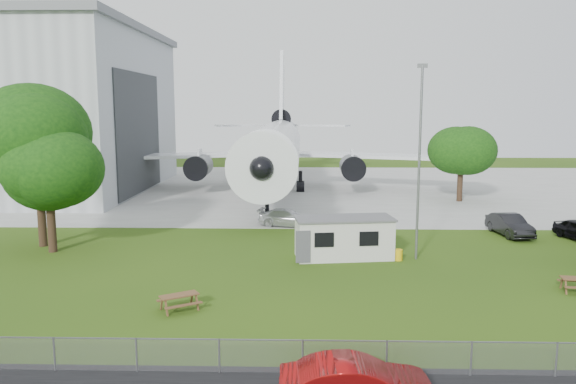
{
  "coord_description": "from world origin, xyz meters",
  "views": [
    {
      "loc": [
        0.94,
        -28.5,
        9.49
      ],
      "look_at": [
        0.04,
        8.0,
        4.0
      ],
      "focal_mm": 35.0,
      "sensor_mm": 36.0,
      "label": 1
    }
  ],
  "objects": [
    {
      "name": "tree_far_apron",
      "position": [
        17.08,
        28.55,
        5.08
      ],
      "size": [
        6.64,
        6.64,
        8.41
      ],
      "color": "#382619",
      "rests_on": "ground"
    },
    {
      "name": "ground",
      "position": [
        0.0,
        0.0,
        0.0
      ],
      "size": [
        160.0,
        160.0,
        0.0
      ],
      "primitive_type": "plane",
      "color": "#3D5D14"
    },
    {
      "name": "car_ne_sedan",
      "position": [
        16.53,
        13.04,
        0.8
      ],
      "size": [
        2.28,
        5.01,
        1.6
      ],
      "primitive_type": "imported",
      "rotation": [
        0.0,
        0.0,
        0.12
      ],
      "color": "black",
      "rests_on": "ground"
    },
    {
      "name": "car_apron_van",
      "position": [
        -0.18,
        15.92,
        0.69
      ],
      "size": [
        5.05,
        2.87,
        1.38
      ],
      "primitive_type": "imported",
      "rotation": [
        0.0,
        0.0,
        1.36
      ],
      "color": "silver",
      "rests_on": "ground"
    },
    {
      "name": "fence",
      "position": [
        0.0,
        -9.5,
        0.0
      ],
      "size": [
        58.0,
        0.04,
        1.3
      ],
      "primitive_type": "cube",
      "color": "gray",
      "rests_on": "ground"
    },
    {
      "name": "tree_west_small",
      "position": [
        -15.61,
        7.45,
        5.39
      ],
      "size": [
        6.32,
        6.32,
        8.56
      ],
      "color": "#382619",
      "rests_on": "ground"
    },
    {
      "name": "picnic_west",
      "position": [
        -4.83,
        -3.18,
        0.0
      ],
      "size": [
        2.32,
        2.22,
        0.76
      ],
      "primitive_type": null,
      "rotation": [
        0.0,
        0.0,
        0.56
      ],
      "color": "brown",
      "rests_on": "ground"
    },
    {
      "name": "site_cabin",
      "position": [
        3.66,
        6.46,
        1.31
      ],
      "size": [
        6.9,
        3.52,
        2.62
      ],
      "color": "beige",
      "rests_on": "ground"
    },
    {
      "name": "airliner",
      "position": [
        -2.0,
        35.86,
        5.27
      ],
      "size": [
        46.36,
        47.73,
        17.69
      ],
      "color": "white",
      "rests_on": "ground"
    },
    {
      "name": "concrete_apron",
      "position": [
        0.0,
        38.0,
        0.01
      ],
      "size": [
        120.0,
        46.0,
        0.03
      ],
      "primitive_type": "cube",
      "color": "#B7B7B2",
      "rests_on": "ground"
    },
    {
      "name": "tree_west_big",
      "position": [
        -16.96,
        8.98,
        7.77
      ],
      "size": [
        8.1,
        8.1,
        11.83
      ],
      "color": "#382619",
      "rests_on": "ground"
    },
    {
      "name": "lamp_mast",
      "position": [
        8.2,
        6.2,
        6.0
      ],
      "size": [
        0.16,
        0.16,
        12.0
      ],
      "primitive_type": "cylinder",
      "color": "slate",
      "rests_on": "ground"
    }
  ]
}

